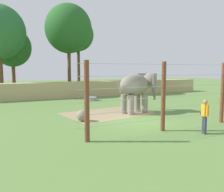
# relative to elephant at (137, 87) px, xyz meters

# --- Properties ---
(ground_plane) EXTENTS (120.00, 120.00, 0.00)m
(ground_plane) POSITION_rel_elephant_xyz_m (-1.57, -2.44, -1.88)
(ground_plane) COLOR #5B7F3D
(dirt_patch) EXTENTS (6.41, 4.95, 0.01)m
(dirt_patch) POSITION_rel_elephant_xyz_m (-2.10, 0.62, -1.88)
(dirt_patch) COLOR #937F5B
(dirt_patch) RESTS_ON ground
(embankment_wall) EXTENTS (36.00, 1.80, 1.74)m
(embankment_wall) POSITION_rel_elephant_xyz_m (-1.57, 11.54, -1.01)
(embankment_wall) COLOR tan
(embankment_wall) RESTS_ON ground
(elephant) EXTENTS (3.78, 1.97, 2.84)m
(elephant) POSITION_rel_elephant_xyz_m (0.00, 0.00, 0.00)
(elephant) COLOR gray
(elephant) RESTS_ON ground
(enrichment_ball) EXTENTS (0.71, 0.71, 0.71)m
(enrichment_ball) POSITION_rel_elephant_xyz_m (-4.56, -1.02, -1.53)
(enrichment_ball) COLOR gray
(enrichment_ball) RESTS_ON ground
(cable_fence) EXTENTS (9.46, 0.22, 3.50)m
(cable_fence) POSITION_rel_elephant_xyz_m (-1.62, -5.00, -0.12)
(cable_fence) COLOR brown
(cable_fence) RESTS_ON ground
(zookeeper) EXTENTS (0.34, 0.59, 1.67)m
(zookeeper) POSITION_rel_elephant_xyz_m (-0.28, -6.38, -0.96)
(zookeeper) COLOR #33384C
(zookeeper) RESTS_ON ground
(water_tub) EXTENTS (1.10, 1.10, 0.35)m
(water_tub) POSITION_rel_elephant_xyz_m (-0.38, 7.83, -1.70)
(water_tub) COLOR gray
(water_tub) RESTS_ON ground
(tree_far_left) EXTENTS (4.46, 4.46, 10.44)m
(tree_far_left) POSITION_rel_elephant_xyz_m (2.23, 19.17, 6.15)
(tree_far_left) COLOR brown
(tree_far_left) RESTS_ON ground
(tree_left_of_centre) EXTENTS (5.93, 5.93, 11.41)m
(tree_left_of_centre) POSITION_rel_elephant_xyz_m (-0.19, 15.87, 6.39)
(tree_left_of_centre) COLOR brown
(tree_left_of_centre) RESTS_ON ground
(tree_right_of_centre) EXTENTS (4.65, 4.65, 8.35)m
(tree_right_of_centre) POSITION_rel_elephant_xyz_m (-6.68, 18.73, 4.00)
(tree_right_of_centre) COLOR brown
(tree_right_of_centre) RESTS_ON ground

